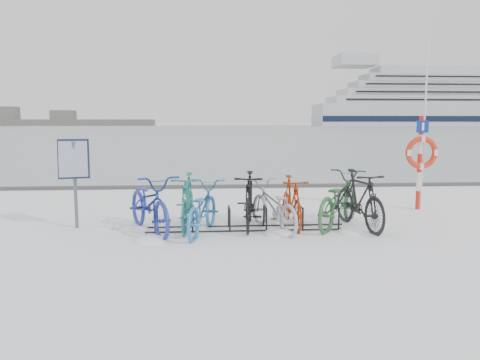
{
  "coord_description": "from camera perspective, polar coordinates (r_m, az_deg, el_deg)",
  "views": [
    {
      "loc": [
        -0.81,
        -9.12,
        2.13
      ],
      "look_at": [
        -0.1,
        0.6,
        0.92
      ],
      "focal_mm": 35.0,
      "sensor_mm": 36.0,
      "label": 1
    }
  ],
  "objects": [
    {
      "name": "bike_6",
      "position": [
        9.81,
        11.91,
        -2.16
      ],
      "size": [
        1.89,
        2.25,
        1.16
      ],
      "primitive_type": "imported",
      "rotation": [
        0.0,
        0.0,
        2.53
      ],
      "color": "#2B5B32",
      "rests_on": "ground"
    },
    {
      "name": "bike_rack",
      "position": [
        9.36,
        0.88,
        -4.93
      ],
      "size": [
        4.0,
        0.48,
        0.46
      ],
      "color": "black",
      "rests_on": "ground"
    },
    {
      "name": "ice_sheet",
      "position": [
        164.14,
        -3.9,
        6.34
      ],
      "size": [
        400.0,
        298.0,
        0.02
      ],
      "primitive_type": "cube",
      "color": "#99A7AD",
      "rests_on": "ground"
    },
    {
      "name": "bike_1",
      "position": [
        9.42,
        -6.41,
        -2.46
      ],
      "size": [
        0.67,
        1.94,
        1.15
      ],
      "primitive_type": "imported",
      "rotation": [
        0.0,
        0.0,
        -0.07
      ],
      "color": "#207268",
      "rests_on": "ground"
    },
    {
      "name": "bike_3",
      "position": [
        9.49,
        1.13,
        -2.3
      ],
      "size": [
        0.8,
        1.99,
        1.16
      ],
      "primitive_type": "imported",
      "rotation": [
        0.0,
        0.0,
        -0.13
      ],
      "color": "black",
      "rests_on": "ground"
    },
    {
      "name": "bike_0",
      "position": [
        9.28,
        -10.98,
        -2.59
      ],
      "size": [
        1.64,
        2.38,
        1.18
      ],
      "primitive_type": "imported",
      "rotation": [
        0.0,
        0.0,
        0.42
      ],
      "color": "#202F96",
      "rests_on": "ground"
    },
    {
      "name": "info_board",
      "position": [
        9.86,
        -19.59,
        1.82
      ],
      "size": [
        0.63,
        0.35,
        1.8
      ],
      "rotation": [
        0.0,
        0.0,
        0.23
      ],
      "color": "#595B5E",
      "rests_on": "ground"
    },
    {
      "name": "bike_5",
      "position": [
        9.61,
        6.32,
        -2.49
      ],
      "size": [
        0.56,
        1.8,
        1.07
      ],
      "primitive_type": "imported",
      "rotation": [
        0.0,
        0.0,
        0.03
      ],
      "color": "#982A09",
      "rests_on": "ground"
    },
    {
      "name": "snow_drifts",
      "position": [
        9.25,
        2.28,
        -6.23
      ],
      "size": [
        5.98,
        2.15,
        0.21
      ],
      "color": "white",
      "rests_on": "ground"
    },
    {
      "name": "bike_7",
      "position": [
        9.75,
        14.33,
        -2.14
      ],
      "size": [
        0.9,
        2.08,
        1.21
      ],
      "primitive_type": "imported",
      "rotation": [
        0.0,
        0.0,
        0.17
      ],
      "color": "black",
      "rests_on": "ground"
    },
    {
      "name": "ground",
      "position": [
        9.4,
        0.88,
        -6.01
      ],
      "size": [
        900.0,
        900.0,
        0.0
      ],
      "primitive_type": "plane",
      "color": "white",
      "rests_on": "ground"
    },
    {
      "name": "quay_edge",
      "position": [
        15.19,
        -1.07,
        -0.78
      ],
      "size": [
        400.0,
        0.25,
        0.1
      ],
      "primitive_type": "cube",
      "color": "#3F3F42",
      "rests_on": "ground"
    },
    {
      "name": "bike_2",
      "position": [
        9.03,
        -4.69,
        -3.24
      ],
      "size": [
        1.15,
        2.07,
        1.03
      ],
      "primitive_type": "imported",
      "rotation": [
        0.0,
        0.0,
        2.89
      ],
      "color": "#317ABA",
      "rests_on": "ground"
    },
    {
      "name": "lifebuoy_station",
      "position": [
        12.09,
        21.23,
        3.11
      ],
      "size": [
        0.8,
        0.23,
        4.14
      ],
      "color": "red",
      "rests_on": "ground"
    },
    {
      "name": "cruise_ferry",
      "position": [
        256.0,
        23.2,
        8.58
      ],
      "size": [
        125.98,
        23.79,
        41.39
      ],
      "color": "silver",
      "rests_on": "ground"
    },
    {
      "name": "bike_4",
      "position": [
        9.3,
        4.02,
        -2.98
      ],
      "size": [
        1.25,
        2.05,
        1.02
      ],
      "primitive_type": "imported",
      "rotation": [
        0.0,
        0.0,
        3.46
      ],
      "color": "#A5A6AD",
      "rests_on": "ground"
    }
  ]
}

